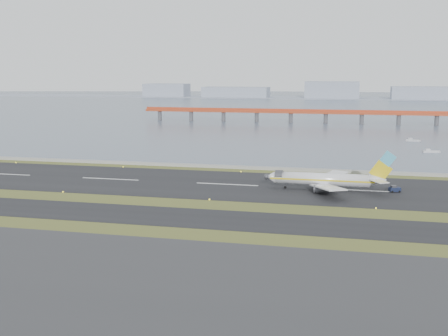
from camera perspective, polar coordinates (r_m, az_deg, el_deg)
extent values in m
plane|color=#384D1B|center=(149.96, -2.19, -3.93)|extent=(1000.00, 1000.00, 0.00)
cube|color=#313133|center=(100.24, -10.58, -11.14)|extent=(1000.00, 50.00, 0.10)
cube|color=black|center=(138.77, -3.49, -5.05)|extent=(1000.00, 18.00, 0.10)
cube|color=black|center=(178.38, 0.32, -1.68)|extent=(1000.00, 45.00, 0.10)
cube|color=#969791|center=(207.18, 2.14, 0.05)|extent=(1000.00, 2.50, 1.00)
cube|color=#455162|center=(602.83, 9.36, 6.31)|extent=(1400.00, 800.00, 1.30)
cube|color=#A83B1C|center=(392.00, 10.31, 5.55)|extent=(260.00, 5.00, 1.60)
cube|color=#A83B1C|center=(391.90, 10.32, 5.77)|extent=(260.00, 0.40, 1.40)
cylinder|color=#4C4C51|center=(408.23, -3.35, 5.22)|extent=(2.80, 2.80, 7.00)
cylinder|color=#4C4C51|center=(392.35, 10.29, 4.90)|extent=(2.80, 2.80, 7.00)
cube|color=#8F97A9|center=(762.36, 10.15, 6.99)|extent=(1400.00, 80.00, 1.00)
cube|color=#8F97A9|center=(803.65, -5.85, 7.88)|extent=(60.00, 35.00, 18.00)
cube|color=#8F97A9|center=(777.38, 1.22, 7.71)|extent=(90.00, 35.00, 14.00)
cube|color=#8F97A9|center=(761.49, 10.93, 7.80)|extent=(70.00, 35.00, 22.00)
cube|color=#8F97A9|center=(767.84, 20.74, 7.13)|extent=(110.00, 35.00, 16.00)
cylinder|color=silver|center=(171.59, 9.91, -1.12)|extent=(28.00, 3.80, 3.80)
cone|color=silver|center=(173.06, 4.75, -0.91)|extent=(3.20, 3.80, 3.80)
cone|color=silver|center=(171.50, 15.32, -1.23)|extent=(5.00, 3.80, 3.80)
cube|color=yellow|center=(169.70, 9.87, -1.24)|extent=(31.00, 0.06, 0.45)
cube|color=yellow|center=(173.47, 9.94, -1.00)|extent=(31.00, 0.06, 0.45)
cube|color=silver|center=(163.30, 10.51, -1.94)|extent=(11.31, 15.89, 1.66)
cube|color=silver|center=(179.97, 10.75, -0.86)|extent=(11.31, 15.89, 1.66)
cylinder|color=#393A3F|center=(166.06, 9.95, -2.15)|extent=(4.20, 2.10, 2.10)
cylinder|color=#393A3F|center=(177.81, 10.16, -1.37)|extent=(4.20, 2.10, 2.10)
cube|color=yellow|center=(171.02, 15.63, -0.28)|extent=(6.80, 0.35, 6.85)
cube|color=#49A9CE|center=(170.54, 16.33, 0.92)|extent=(4.85, 0.37, 4.90)
cube|color=silver|center=(167.69, 15.48, -1.31)|extent=(5.64, 6.80, 0.22)
cube|color=silver|center=(175.15, 15.38, -0.84)|extent=(5.64, 6.80, 0.22)
cylinder|color=black|center=(173.07, 6.24, -1.96)|extent=(0.80, 0.28, 0.80)
cylinder|color=black|center=(169.36, 10.33, -2.29)|extent=(1.00, 0.38, 1.00)
cylinder|color=black|center=(174.84, 10.42, -1.92)|extent=(1.00, 0.38, 1.00)
cube|color=#121A33|center=(174.53, 16.96, -2.09)|extent=(3.64, 2.76, 1.21)
cube|color=#393A3F|center=(174.21, 16.85, -1.83)|extent=(1.82, 1.89, 0.71)
cylinder|color=black|center=(173.49, 16.71, -2.33)|extent=(0.77, 0.51, 0.71)
cylinder|color=black|center=(174.95, 16.51, -2.22)|extent=(0.77, 0.51, 0.71)
cylinder|color=black|center=(174.34, 17.39, -2.31)|extent=(0.77, 0.51, 0.71)
cylinder|color=black|center=(175.79, 17.18, -2.20)|extent=(0.77, 0.51, 0.71)
cube|color=#B7B7BC|center=(264.63, 20.30, 1.56)|extent=(7.47, 3.32, 0.93)
cube|color=#B7B7BC|center=(264.10, 19.99, 1.75)|extent=(2.28, 1.94, 0.93)
cube|color=#B7B7BC|center=(303.70, 18.69, 2.64)|extent=(7.33, 3.84, 0.90)
cube|color=#B7B7BC|center=(303.83, 18.42, 2.81)|extent=(2.33, 2.04, 0.90)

